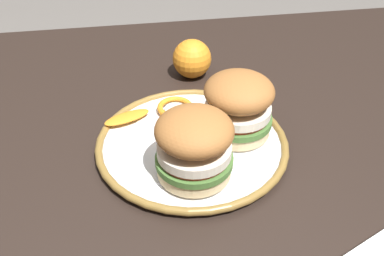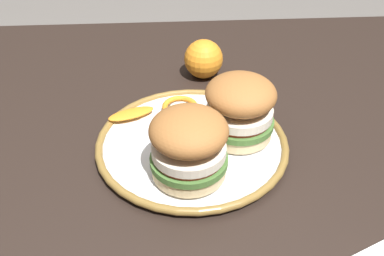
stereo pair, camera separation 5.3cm
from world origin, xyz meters
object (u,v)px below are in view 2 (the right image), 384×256
Objects in this scene: dinner_plate at (192,144)px; sandwich_half_right at (189,144)px; whole_orange at (206,59)px; dining_table at (213,195)px; sandwich_half_left at (240,107)px.

dinner_plate is 0.09m from sandwich_half_right.
dining_table is at bearing 88.88° from whole_orange.
sandwich_half_right is 1.99× the size of whole_orange.
sandwich_half_left reaches higher than dining_table.
dinner_plate is 1.99× the size of sandwich_half_left.
whole_orange is at bearing -100.34° from dinner_plate.
whole_orange is (0.03, -0.21, -0.03)m from sandwich_half_left.
dining_table is 0.17m from sandwich_half_left.
whole_orange is at bearing -99.49° from sandwich_half_right.
sandwich_half_left reaches higher than whole_orange.
sandwich_half_left and sandwich_half_right have the same top height.
dining_table is 0.27m from whole_orange.
whole_orange is at bearing -91.12° from dining_table.
dinner_plate is at bearing 79.66° from whole_orange.
sandwich_half_right reaches higher than dinner_plate.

